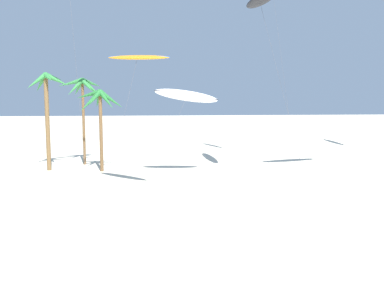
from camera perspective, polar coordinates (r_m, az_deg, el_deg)
palm_tree_1 at (r=45.29m, az=-18.72°, el=6.39°), size 4.09×4.65×9.89m
palm_tree_2 at (r=47.99m, az=-14.37°, el=6.88°), size 4.86×4.44×9.47m
palm_tree_3 at (r=43.36m, az=-12.19°, el=5.34°), size 4.97×4.80×8.22m
flying_kite_1 at (r=40.48m, az=9.05°, el=18.40°), size 4.11×8.46×16.57m
flying_kite_2 at (r=39.24m, az=-0.75°, el=6.47°), size 6.71×8.07×8.59m
flying_kite_3 at (r=32.19m, az=-7.31°, el=11.39°), size 5.22×9.97×10.83m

